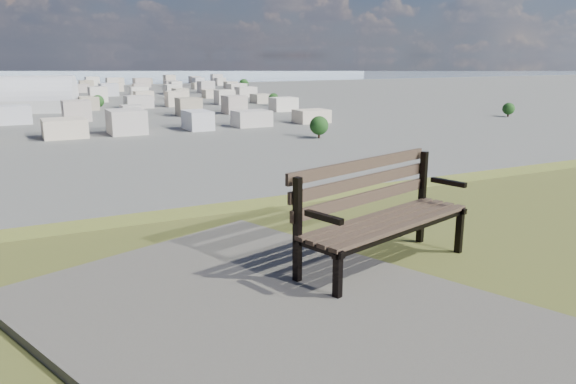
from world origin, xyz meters
TOP-DOWN VIEW (x-y plane):
  - park_bench at (-0.62, 1.67)m, footprint 1.98×1.11m
  - gravel_patch at (-1.92, 0.99)m, footprint 4.09×4.83m
  - arena at (2.88, 303.50)m, footprint 58.21×35.71m
  - city_blocks at (0.00, 394.44)m, footprint 395.00×361.00m
  - bay_water at (0.00, 900.00)m, footprint 2400.00×700.00m

SIDE VIEW (x-z plane):
  - bay_water at x=0.00m, z-range -0.06..0.06m
  - city_blocks at x=0.00m, z-range 0.00..7.00m
  - arena at x=2.88m, z-range -6.05..16.84m
  - gravel_patch at x=-1.92m, z-range 25.00..25.08m
  - park_bench at x=-0.62m, z-range 25.06..26.05m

